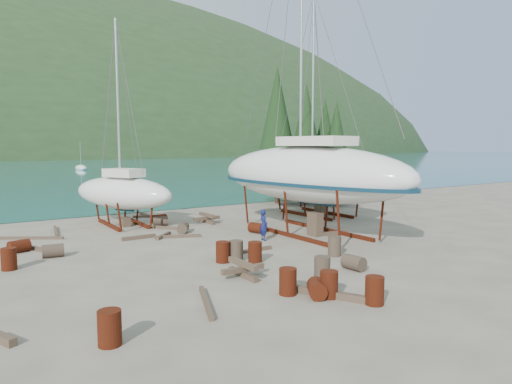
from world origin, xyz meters
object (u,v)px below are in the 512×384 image
small_sailboat_shore (122,192)px  worker (264,225)px  large_sailboat_near (308,173)px  large_sailboat_far (316,180)px

small_sailboat_shore → worker: bearing=-86.1°
small_sailboat_shore → large_sailboat_near: bearing=-72.3°
worker → large_sailboat_far: bearing=-50.3°
large_sailboat_near → worker: 3.97m
large_sailboat_far → small_sailboat_shore: size_ratio=1.23×
small_sailboat_shore → worker: small_sailboat_shore is taller
large_sailboat_near → large_sailboat_far: 7.10m
small_sailboat_shore → worker: 9.77m
large_sailboat_near → large_sailboat_far: size_ratio=1.36×
large_sailboat_far → small_sailboat_shore: 13.12m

